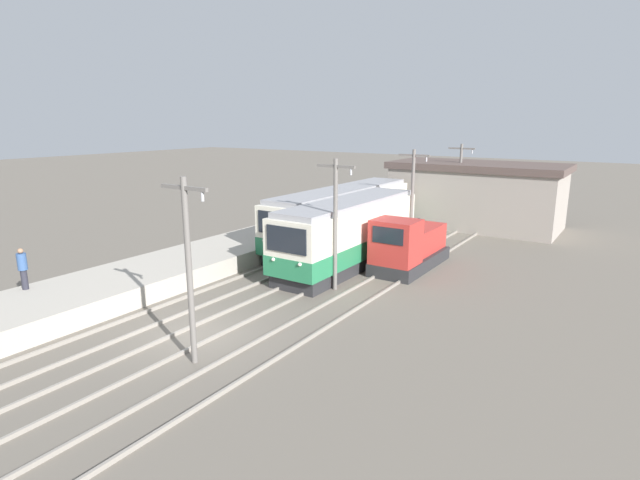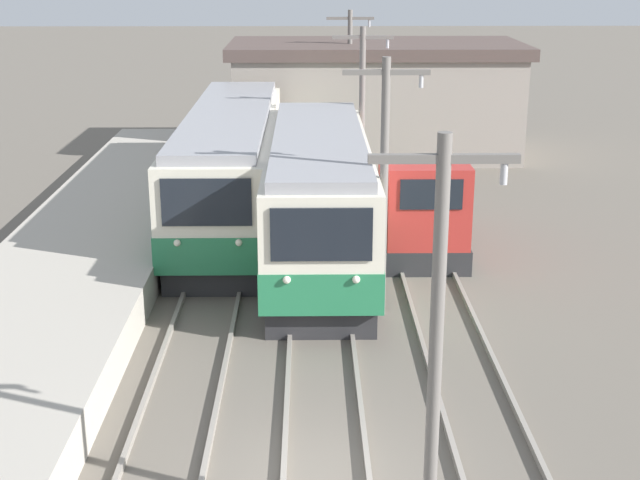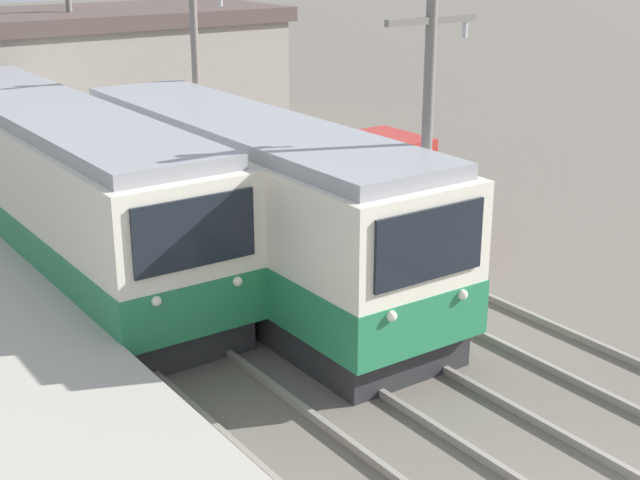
{
  "view_description": "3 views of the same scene",
  "coord_description": "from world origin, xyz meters",
  "px_view_note": "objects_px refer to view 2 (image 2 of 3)",
  "views": [
    {
      "loc": [
        13.7,
        -12.01,
        7.92
      ],
      "look_at": [
        0.02,
        8.69,
        1.97
      ],
      "focal_mm": 28.0,
      "sensor_mm": 36.0,
      "label": 1
    },
    {
      "loc": [
        -0.08,
        -12.91,
        8.45
      ],
      "look_at": [
        0.21,
        8.7,
        1.51
      ],
      "focal_mm": 50.0,
      "sensor_mm": 36.0,
      "label": 2
    },
    {
      "loc": [
        -8.93,
        -4.37,
        7.32
      ],
      "look_at": [
        0.79,
        9.51,
        1.48
      ],
      "focal_mm": 50.0,
      "sensor_mm": 36.0,
      "label": 3
    }
  ],
  "objects_px": {
    "commuter_train_center": "(318,204)",
    "catenary_mast_near": "(437,332)",
    "commuter_train_left": "(231,172)",
    "catenary_mast_mid": "(384,178)",
    "shunting_locomotive": "(418,209)",
    "catenary_mast_far": "(362,113)",
    "catenary_mast_distant": "(350,78)"
  },
  "relations": [
    {
      "from": "commuter_train_center",
      "to": "catenary_mast_near",
      "type": "height_order",
      "value": "catenary_mast_near"
    },
    {
      "from": "catenary_mast_near",
      "to": "catenary_mast_far",
      "type": "distance_m",
      "value": 17.92
    },
    {
      "from": "shunting_locomotive",
      "to": "catenary_mast_near",
      "type": "bearing_deg",
      "value": -96.02
    },
    {
      "from": "shunting_locomotive",
      "to": "commuter_train_left",
      "type": "bearing_deg",
      "value": 155.57
    },
    {
      "from": "commuter_train_center",
      "to": "catenary_mast_near",
      "type": "bearing_deg",
      "value": -83.3
    },
    {
      "from": "catenary_mast_near",
      "to": "catenary_mast_distant",
      "type": "xyz_separation_m",
      "value": [
        0.0,
        26.88,
        0.0
      ]
    },
    {
      "from": "commuter_train_center",
      "to": "catenary_mast_mid",
      "type": "height_order",
      "value": "catenary_mast_mid"
    },
    {
      "from": "commuter_train_left",
      "to": "catenary_mast_near",
      "type": "xyz_separation_m",
      "value": [
        4.31,
        -16.78,
        1.71
      ]
    },
    {
      "from": "commuter_train_left",
      "to": "shunting_locomotive",
      "type": "distance_m",
      "value": 6.39
    },
    {
      "from": "catenary_mast_mid",
      "to": "catenary_mast_near",
      "type": "bearing_deg",
      "value": -90.0
    },
    {
      "from": "catenary_mast_mid",
      "to": "shunting_locomotive",
      "type": "bearing_deg",
      "value": 73.96
    },
    {
      "from": "catenary_mast_near",
      "to": "catenary_mast_mid",
      "type": "distance_m",
      "value": 8.96
    },
    {
      "from": "commuter_train_left",
      "to": "catenary_mast_distant",
      "type": "xyz_separation_m",
      "value": [
        4.31,
        10.09,
        1.71
      ]
    },
    {
      "from": "catenary_mast_near",
      "to": "catenary_mast_far",
      "type": "xyz_separation_m",
      "value": [
        0.0,
        17.92,
        0.0
      ]
    },
    {
      "from": "shunting_locomotive",
      "to": "catenary_mast_far",
      "type": "distance_m",
      "value": 4.63
    },
    {
      "from": "catenary_mast_distant",
      "to": "catenary_mast_far",
      "type": "bearing_deg",
      "value": -90.0
    },
    {
      "from": "commuter_train_left",
      "to": "commuter_train_center",
      "type": "relative_size",
      "value": 1.22
    },
    {
      "from": "shunting_locomotive",
      "to": "catenary_mast_near",
      "type": "xyz_separation_m",
      "value": [
        -1.49,
        -14.15,
        2.23
      ]
    },
    {
      "from": "catenary_mast_near",
      "to": "commuter_train_left",
      "type": "bearing_deg",
      "value": 104.4
    },
    {
      "from": "commuter_train_left",
      "to": "catenary_mast_far",
      "type": "relative_size",
      "value": 2.25
    },
    {
      "from": "catenary_mast_near",
      "to": "catenary_mast_distant",
      "type": "height_order",
      "value": "same"
    },
    {
      "from": "commuter_train_left",
      "to": "catenary_mast_mid",
      "type": "relative_size",
      "value": 2.25
    },
    {
      "from": "catenary_mast_mid",
      "to": "catenary_mast_far",
      "type": "height_order",
      "value": "same"
    },
    {
      "from": "shunting_locomotive",
      "to": "commuter_train_center",
      "type": "bearing_deg",
      "value": -156.47
    },
    {
      "from": "commuter_train_left",
      "to": "catenary_mast_near",
      "type": "distance_m",
      "value": 17.41
    },
    {
      "from": "catenary_mast_mid",
      "to": "catenary_mast_distant",
      "type": "bearing_deg",
      "value": 90.0
    },
    {
      "from": "commuter_train_center",
      "to": "catenary_mast_mid",
      "type": "bearing_deg",
      "value": -68.77
    },
    {
      "from": "commuter_train_left",
      "to": "catenary_mast_mid",
      "type": "height_order",
      "value": "catenary_mast_mid"
    },
    {
      "from": "shunting_locomotive",
      "to": "catenary_mast_distant",
      "type": "height_order",
      "value": "catenary_mast_distant"
    },
    {
      "from": "catenary_mast_near",
      "to": "catenary_mast_far",
      "type": "bearing_deg",
      "value": 90.0
    },
    {
      "from": "shunting_locomotive",
      "to": "catenary_mast_mid",
      "type": "distance_m",
      "value": 5.84
    },
    {
      "from": "commuter_train_left",
      "to": "catenary_mast_mid",
      "type": "xyz_separation_m",
      "value": [
        4.31,
        -7.82,
        1.71
      ]
    }
  ]
}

